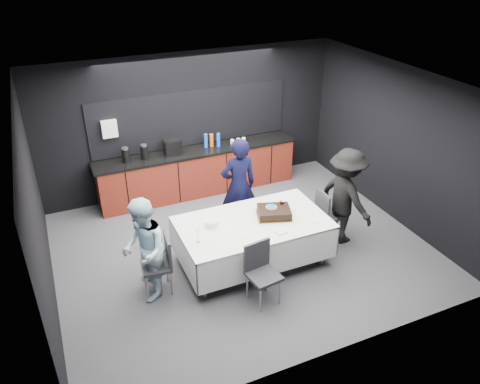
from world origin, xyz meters
The scene contains 18 objects.
ground centered at (0.00, 0.00, 0.00)m, with size 6.00×6.00×0.00m, color #44454A.
room_shell centered at (0.00, 0.00, 1.86)m, with size 6.04×5.04×2.82m.
kitchenette centered at (-0.02, 2.22, 0.54)m, with size 4.10×0.64×2.05m.
party_table centered at (0.00, -0.40, 0.64)m, with size 2.32×1.32×0.78m.
cake_assembly centered at (0.38, -0.38, 0.85)m, with size 0.65×0.59×0.17m.
plate_stack centered at (-0.63, -0.25, 0.83)m, with size 0.21×0.21×0.10m, color white.
loose_plate_near centered at (-0.29, -0.66, 0.78)m, with size 0.21×0.21×0.01m, color white.
loose_plate_right_a centered at (0.73, -0.29, 0.78)m, with size 0.19×0.19×0.01m, color white.
loose_plate_right_b centered at (0.91, -0.76, 0.78)m, with size 0.19×0.19×0.01m, color white.
loose_plate_far centered at (0.00, -0.04, 0.78)m, with size 0.18×0.18×0.01m, color white.
fork_pile centered at (0.25, -0.86, 0.79)m, with size 0.16×0.10×0.02m, color white.
champagne_flute centered at (-0.96, -0.58, 0.94)m, with size 0.06×0.06×0.22m.
chair_left centered at (-1.49, -0.46, 0.53)m, with size 0.46×0.46×0.92m.
chair_right centered at (1.47, -0.27, 0.53)m, with size 0.43×0.43×0.92m.
chair_near centered at (-0.25, -1.21, 0.53)m, with size 0.47×0.47×0.92m.
person_center centered at (0.19, 0.60, 0.87)m, with size 0.64×0.42×1.75m, color black.
person_left centered at (-1.73, -0.48, 0.79)m, with size 0.77×0.60×1.58m, color silver.
person_right centered at (1.70, -0.41, 0.85)m, with size 1.09×0.63×1.69m, color black.
Camera 1 is at (-2.63, -5.91, 4.69)m, focal length 35.00 mm.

